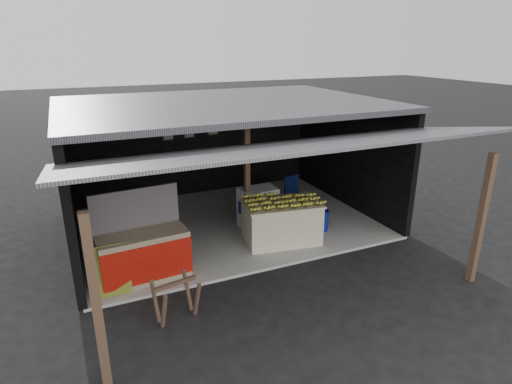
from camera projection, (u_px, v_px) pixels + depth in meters
name	position (u px, v px, depth m)	size (l,w,h in m)	color
ground	(271.00, 270.00, 8.52)	(80.00, 80.00, 0.00)	black
concrete_slab	(227.00, 223.00, 10.66)	(7.00, 5.00, 0.06)	gray
shophouse	(220.00, 139.00, 10.25)	(7.40, 7.29, 3.02)	black
banana_table	(282.00, 222.00, 9.48)	(1.81, 1.27, 0.92)	silver
banana_pile	(282.00, 199.00, 9.29)	(1.54, 0.93, 0.18)	yellow
white_crate	(258.00, 208.00, 10.25)	(0.89, 0.62, 0.97)	white
neighbor_stall	(143.00, 253.00, 7.98)	(1.69, 0.86, 1.69)	#998466
green_signboard	(111.00, 271.00, 7.45)	(0.62, 0.04, 0.93)	black
sawhorse	(176.00, 296.00, 6.87)	(0.73, 0.72, 0.70)	#513728
water_barrel	(321.00, 221.00, 10.12)	(0.32, 0.32, 0.47)	navy
plastic_chair	(294.00, 192.00, 11.04)	(0.55, 0.55, 0.98)	black
magenta_rug	(291.00, 216.00, 10.98)	(1.50, 1.00, 0.01)	#791B57
picture_frames	(190.00, 131.00, 12.03)	(1.62, 0.04, 0.46)	black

